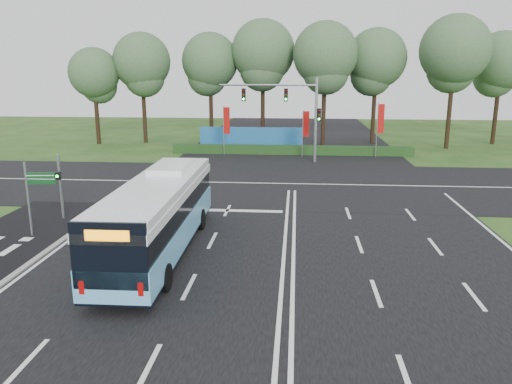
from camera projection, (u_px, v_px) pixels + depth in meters
The scene contains 14 objects.
ground at pixel (285, 243), 22.44m from camera, with size 120.00×120.00×0.00m, color #224517.
road_main at pixel (285, 243), 22.43m from camera, with size 20.00×120.00×0.04m, color black.
road_cross at pixel (289, 184), 34.05m from camera, with size 120.00×14.00×0.05m, color black.
kerb_strip at pixel (35, 260), 20.31m from camera, with size 0.25×18.00×0.12m, color gray.
city_bus at pixel (159, 215), 20.84m from camera, with size 2.66×11.80×3.38m.
pedestrian_signal at pixel (60, 184), 25.60m from camera, with size 0.31×0.42×3.42m.
street_sign at pixel (34, 189), 22.83m from camera, with size 1.38×0.23×3.54m.
banner_flag_left at pixel (226, 123), 44.87m from camera, with size 0.63×0.26×4.47m.
banner_flag_mid at pixel (305, 127), 43.97m from camera, with size 0.60×0.23×4.18m.
banner_flag_right at pixel (380, 122), 43.99m from camera, with size 0.66×0.34×4.81m.
traffic_light_gantry at pixel (294, 107), 41.16m from camera, with size 8.41×0.28×7.00m.
hedge at pixel (292, 150), 46.06m from camera, with size 22.00×1.20×0.80m, color black.
blue_hoarding at pixel (251, 139), 48.63m from camera, with size 10.00×0.30×2.20m, color #1B5B95.
eucalyptus_row at pixel (339, 57), 50.50m from camera, with size 53.26×9.98×12.83m.
Camera 1 is at (0.43, -21.28, 7.57)m, focal length 35.00 mm.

